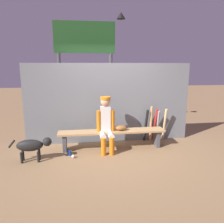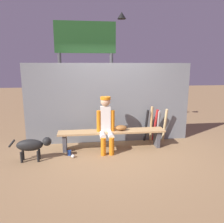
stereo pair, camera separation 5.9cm
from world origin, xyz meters
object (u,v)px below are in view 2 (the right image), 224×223
(bat_aluminum_red, at_px, (155,125))
(bat_aluminum_black, at_px, (146,126))
(cup_on_ground, at_px, (69,153))
(bat_wood_natural, at_px, (165,125))
(bat_aluminum_silver, at_px, (158,125))
(player_seated, at_px, (106,123))
(baseball, at_px, (73,156))
(dog, at_px, (33,145))
(scoreboard, at_px, (88,51))
(dugout_bench, at_px, (112,134))
(cup_on_bench, at_px, (109,128))
(baseball_glove, at_px, (121,128))
(bat_wood_tan, at_px, (151,124))

(bat_aluminum_red, bearing_deg, bat_aluminum_black, -178.62)
(bat_aluminum_red, xyz_separation_m, cup_on_ground, (-2.12, -0.66, -0.36))
(bat_wood_natural, bearing_deg, cup_on_ground, -164.62)
(bat_aluminum_red, distance_m, bat_aluminum_silver, 0.07)
(player_seated, relative_size, baseball, 16.53)
(bat_wood_natural, xyz_separation_m, dog, (-3.08, -0.85, -0.09))
(bat_aluminum_silver, bearing_deg, player_seated, -160.84)
(scoreboard, bearing_deg, bat_aluminum_black, -40.37)
(bat_wood_natural, relative_size, baseball, 11.40)
(dugout_bench, relative_size, scoreboard, 0.74)
(bat_aluminum_silver, relative_size, baseball, 11.09)
(bat_aluminum_black, bearing_deg, baseball, -155.88)
(bat_wood_natural, height_order, scoreboard, scoreboard)
(dog, bearing_deg, bat_aluminum_silver, 16.44)
(cup_on_bench, bearing_deg, cup_on_ground, -162.01)
(baseball_glove, bearing_deg, bat_wood_natural, 16.93)
(cup_on_bench, distance_m, scoreboard, 2.41)
(baseball_glove, relative_size, bat_aluminum_red, 0.33)
(cup_on_bench, relative_size, scoreboard, 0.03)
(player_seated, distance_m, cup_on_bench, 0.22)
(baseball_glove, relative_size, dog, 0.33)
(cup_on_ground, height_order, dog, dog)
(baseball_glove, height_order, bat_wood_tan, bat_wood_tan)
(bat_wood_natural, height_order, cup_on_bench, bat_wood_natural)
(cup_on_bench, bearing_deg, bat_wood_natural, 13.74)
(baseball_glove, height_order, bat_wood_natural, bat_wood_natural)
(cup_on_bench, bearing_deg, bat_aluminum_red, 16.78)
(dugout_bench, relative_size, player_seated, 2.01)
(player_seated, xyz_separation_m, bat_aluminum_red, (1.30, 0.48, -0.24))
(bat_aluminum_silver, xyz_separation_m, cup_on_bench, (-1.29, -0.37, 0.08))
(baseball, height_order, cup_on_ground, cup_on_ground)
(dog, bearing_deg, baseball, 2.96)
(dugout_bench, height_order, dog, dog)
(bat_aluminum_black, xyz_separation_m, scoreboard, (-1.39, 1.18, 1.87))
(scoreboard, bearing_deg, baseball, -101.59)
(bat_wood_tan, distance_m, bat_wood_natural, 0.36)
(baseball_glove, xyz_separation_m, bat_aluminum_black, (0.71, 0.37, -0.08))
(bat_aluminum_black, relative_size, cup_on_bench, 7.57)
(bat_aluminum_red, relative_size, dog, 1.00)
(bat_aluminum_black, bearing_deg, scoreboard, 139.63)
(dugout_bench, height_order, cup_on_ground, dugout_bench)
(baseball, xyz_separation_m, dog, (-0.79, -0.04, 0.30))
(bat_wood_natural, xyz_separation_m, scoreboard, (-1.88, 1.19, 1.86))
(baseball_glove, bearing_deg, cup_on_ground, -166.24)
(bat_wood_natural, bearing_deg, bat_aluminum_silver, 176.81)
(bat_wood_natural, distance_m, cup_on_bench, 1.52)
(cup_on_bench, xyz_separation_m, dog, (-1.61, -0.49, -0.15))
(bat_aluminum_red, bearing_deg, cup_on_bench, -163.22)
(cup_on_ground, bearing_deg, cup_on_bench, 17.99)
(bat_aluminum_silver, bearing_deg, cup_on_ground, -163.19)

